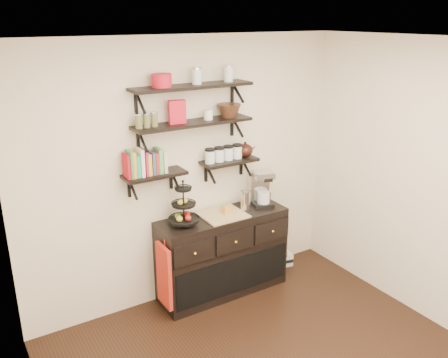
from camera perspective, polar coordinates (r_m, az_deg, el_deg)
ceiling at (r=3.14m, az=10.60°, el=15.81°), size 3.50×3.50×0.02m
back_wall at (r=4.83m, az=-4.36°, el=0.80°), size 3.50×0.02×2.70m
left_wall at (r=2.80m, az=-20.12°, el=-14.95°), size 0.02×3.50×2.70m
shelf_top at (r=4.52m, az=-3.85°, el=11.03°), size 1.20×0.27×0.23m
shelf_mid at (r=4.58m, az=-3.76°, el=6.69°), size 1.20×0.27×0.23m
shelf_low_left at (r=4.54m, az=-8.39°, el=0.45°), size 0.60×0.25×0.23m
shelf_low_right at (r=4.91m, az=0.61°, el=2.11°), size 0.60×0.25×0.23m
cookbooks at (r=4.47m, az=-9.24°, el=1.97°), size 0.40×0.15×0.26m
glass_canisters at (r=4.85m, az=-0.03°, el=2.97°), size 0.43×0.10×0.13m
sideboard at (r=5.12m, az=-0.18°, el=-8.98°), size 1.40×0.50×0.92m
fruit_stand at (r=4.67m, az=-4.85°, el=-3.76°), size 0.30×0.30×0.45m
candle at (r=4.93m, az=0.28°, el=-3.67°), size 0.08×0.08×0.08m
coffee_maker at (r=5.14m, az=4.50°, el=-1.17°), size 0.26×0.25×0.39m
thermal_carafe at (r=5.01m, az=2.64°, el=-2.63°), size 0.11×0.11×0.22m
apron at (r=4.74m, az=-7.21°, el=-11.51°), size 0.04×0.28×0.64m
radio at (r=5.82m, az=6.79°, el=-9.57°), size 0.30×0.22×0.17m
recipe_box at (r=4.48m, az=-5.67°, el=8.03°), size 0.17×0.09×0.22m
walnut_bowl at (r=4.76m, az=0.60°, el=8.23°), size 0.24×0.24×0.13m
ramekins at (r=4.64m, az=-1.92°, el=7.73°), size 0.09×0.09×0.10m
teapot at (r=4.99m, az=2.57°, el=3.60°), size 0.24×0.19×0.16m
red_pot at (r=4.37m, az=-7.50°, el=11.67°), size 0.18×0.18×0.12m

